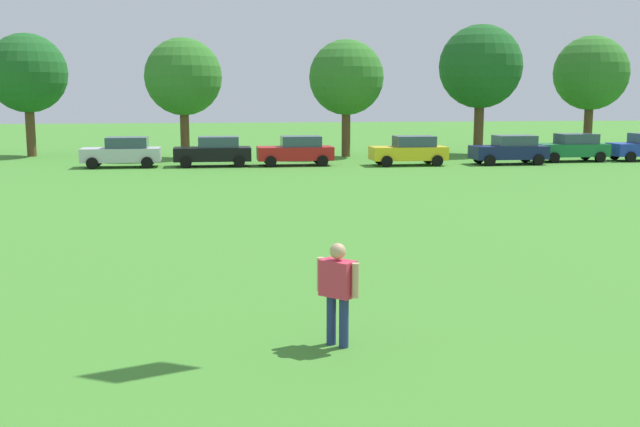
{
  "coord_description": "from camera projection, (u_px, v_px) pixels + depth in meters",
  "views": [
    {
      "loc": [
        -0.69,
        0.87,
        4.02
      ],
      "look_at": [
        0.73,
        10.52,
        2.46
      ],
      "focal_mm": 41.89,
      "sensor_mm": 36.0,
      "label": 1
    }
  ],
  "objects": [
    {
      "name": "tree_center_left",
      "position": [
        346.0,
        78.0,
        48.11
      ],
      "size": [
        4.84,
        4.84,
        7.54
      ],
      "color": "brown",
      "rests_on": "ground"
    },
    {
      "name": "tree_far_left",
      "position": [
        27.0,
        73.0,
        48.22
      ],
      "size": [
        5.1,
        5.1,
        7.95
      ],
      "color": "brown",
      "rests_on": "ground"
    },
    {
      "name": "parked_car_silver_0",
      "position": [
        123.0,
        152.0,
        41.6
      ],
      "size": [
        4.3,
        2.02,
        1.68
      ],
      "rotation": [
        0.0,
        0.0,
        3.14
      ],
      "color": "silver",
      "rests_on": "ground"
    },
    {
      "name": "parked_car_black_1",
      "position": [
        214.0,
        151.0,
        42.14
      ],
      "size": [
        4.3,
        2.02,
        1.68
      ],
      "rotation": [
        0.0,
        0.0,
        3.14
      ],
      "color": "black",
      "rests_on": "ground"
    },
    {
      "name": "ground_plane",
      "position": [
        229.0,
        198.0,
        29.19
      ],
      "size": [
        160.0,
        160.0,
        0.0
      ],
      "primitive_type": "plane",
      "color": "#42842D"
    },
    {
      "name": "tree_right",
      "position": [
        591.0,
        73.0,
        52.85
      ],
      "size": [
        5.23,
        5.23,
        8.15
      ],
      "color": "brown",
      "rests_on": "ground"
    },
    {
      "name": "parked_car_yellow_3",
      "position": [
        410.0,
        150.0,
        42.73
      ],
      "size": [
        4.3,
        2.02,
        1.68
      ],
      "rotation": [
        0.0,
        0.0,
        3.14
      ],
      "color": "yellow",
      "rests_on": "ground"
    },
    {
      "name": "tree_left",
      "position": [
        183.0,
        77.0,
        46.86
      ],
      "size": [
        4.85,
        4.85,
        7.56
      ],
      "color": "brown",
      "rests_on": "ground"
    },
    {
      "name": "parked_car_navy_4",
      "position": [
        510.0,
        150.0,
        43.39
      ],
      "size": [
        4.3,
        2.02,
        1.68
      ],
      "rotation": [
        0.0,
        0.0,
        3.14
      ],
      "color": "#141E4C",
      "rests_on": "ground"
    },
    {
      "name": "parked_car_green_5",
      "position": [
        572.0,
        147.0,
        45.25
      ],
      "size": [
        4.3,
        2.02,
        1.68
      ],
      "rotation": [
        0.0,
        0.0,
        3.14
      ],
      "color": "#196B38",
      "rests_on": "ground"
    },
    {
      "name": "tree_center_right",
      "position": [
        481.0,
        67.0,
        49.81
      ],
      "size": [
        5.55,
        5.55,
        8.65
      ],
      "color": "brown",
      "rests_on": "ground"
    },
    {
      "name": "adult_bystander",
      "position": [
        338.0,
        285.0,
        11.92
      ],
      "size": [
        0.61,
        0.61,
        1.69
      ],
      "rotation": [
        0.0,
        0.0,
        2.35
      ],
      "color": "navy",
      "rests_on": "ground"
    },
    {
      "name": "parked_car_red_2",
      "position": [
        296.0,
        150.0,
        42.67
      ],
      "size": [
        4.3,
        2.02,
        1.68
      ],
      "rotation": [
        0.0,
        0.0,
        3.14
      ],
      "color": "red",
      "rests_on": "ground"
    }
  ]
}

